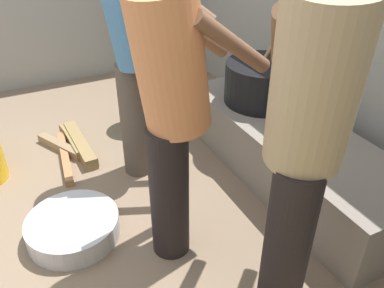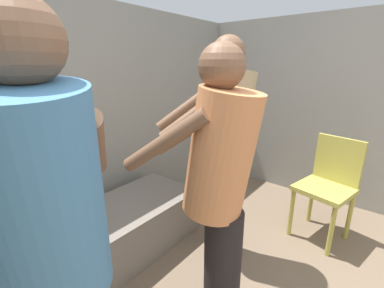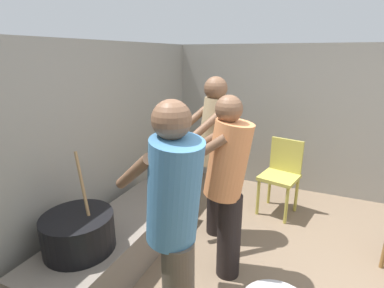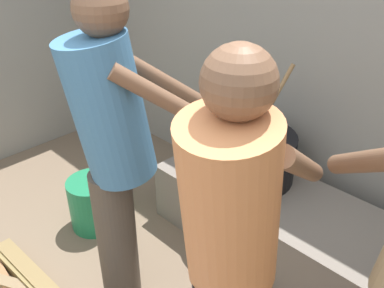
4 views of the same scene
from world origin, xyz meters
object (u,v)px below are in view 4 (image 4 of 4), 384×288
at_px(cooking_pot_main, 250,156).
at_px(bucket_green_plastic, 94,203).
at_px(cook_in_orange_shirt, 228,247).
at_px(cook_in_blue_shirt, 114,145).

distance_m(cooking_pot_main, bucket_green_plastic, 1.05).
xyz_separation_m(cooking_pot_main, cook_in_orange_shirt, (0.64, -0.97, 0.35)).
xyz_separation_m(cooking_pot_main, cook_in_blue_shirt, (-0.11, -0.88, 0.39)).
relative_size(cooking_pot_main, cook_in_orange_shirt, 0.47).
bearing_deg(bucket_green_plastic, cook_in_blue_shirt, -17.56).
height_order(cook_in_blue_shirt, bucket_green_plastic, cook_in_blue_shirt).
bearing_deg(cook_in_orange_shirt, cooking_pot_main, 123.25).
height_order(cooking_pot_main, cook_in_orange_shirt, cook_in_orange_shirt).
bearing_deg(cook_in_blue_shirt, cook_in_orange_shirt, -6.82).
distance_m(cook_in_blue_shirt, bucket_green_plastic, 0.99).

